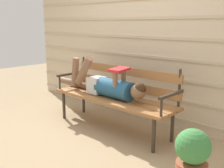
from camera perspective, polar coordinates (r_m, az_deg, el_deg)
The scene contains 5 objects.
ground_plane at distance 3.66m, azimuth -1.21°, elevation -9.82°, with size 12.00×12.00×0.00m, color tan.
house_siding at distance 3.98m, azimuth 6.69°, elevation 7.85°, with size 5.04×0.08×2.14m.
park_bench at distance 3.63m, azimuth 0.78°, elevation -1.89°, with size 1.84×0.51×0.89m.
reclining_person at distance 3.62m, azimuth -1.19°, elevation -0.21°, with size 1.73×0.27×0.52m.
potted_plant at distance 2.44m, azimuth 16.52°, elevation -14.89°, with size 0.30×0.30×0.55m.
Camera 1 is at (2.38, -2.40, 1.39)m, focal length 43.38 mm.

